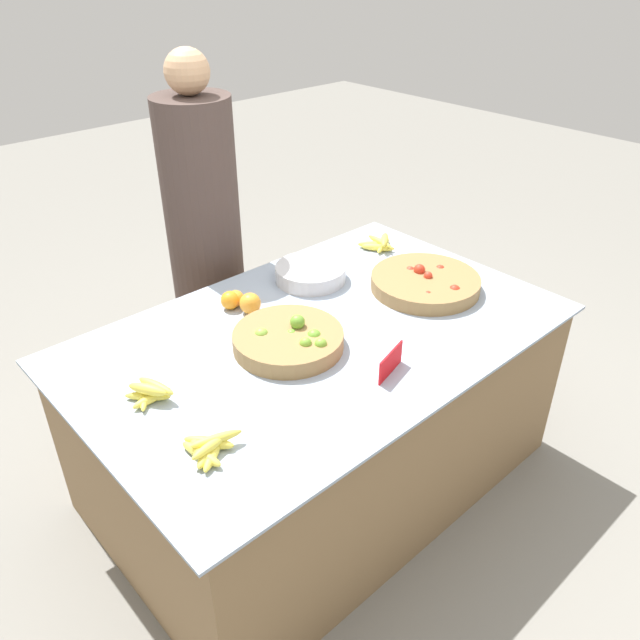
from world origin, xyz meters
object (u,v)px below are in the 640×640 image
Objects in this scene: price_sign at (390,363)px; tomato_basket at (425,283)px; metal_bowl at (311,273)px; vendor_person at (206,251)px; lime_bowl at (289,339)px.

tomato_basket is at bearing 12.97° from price_sign.
vendor_person is at bearing 109.80° from metal_bowl.
lime_bowl is at bearing 97.45° from price_sign.
lime_bowl reaches higher than metal_bowl.
metal_bowl is 0.72m from price_sign.
vendor_person is at bearing 76.10° from lime_bowl.
lime_bowl is 0.38m from price_sign.
price_sign is (-0.54, -0.30, 0.01)m from tomato_basket.
price_sign is at bearing -66.99° from lime_bowl.
tomato_basket reaches higher than metal_bowl.
lime_bowl is at bearing 175.61° from tomato_basket.
metal_bowl is 0.18× the size of vendor_person.
vendor_person is (-0.48, 0.89, -0.02)m from tomato_basket.
lime_bowl reaches higher than price_sign.
metal_bowl is (0.39, 0.32, 0.00)m from lime_bowl.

